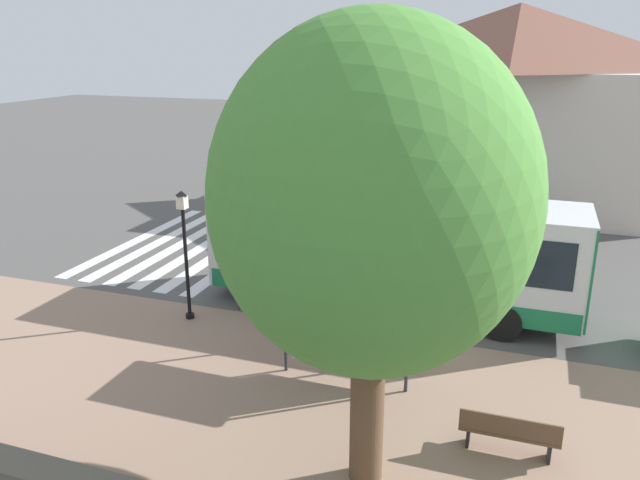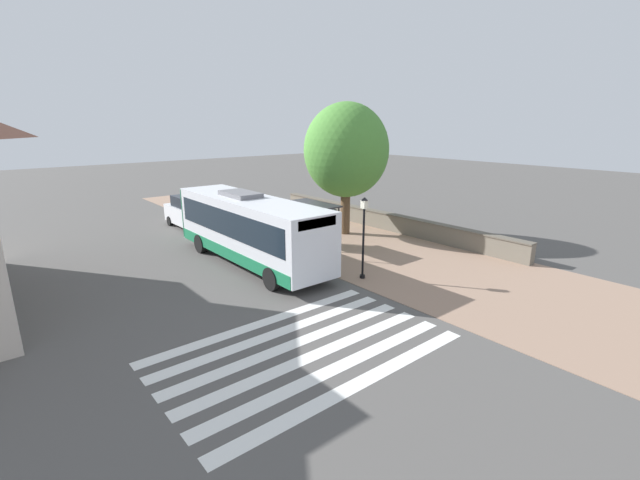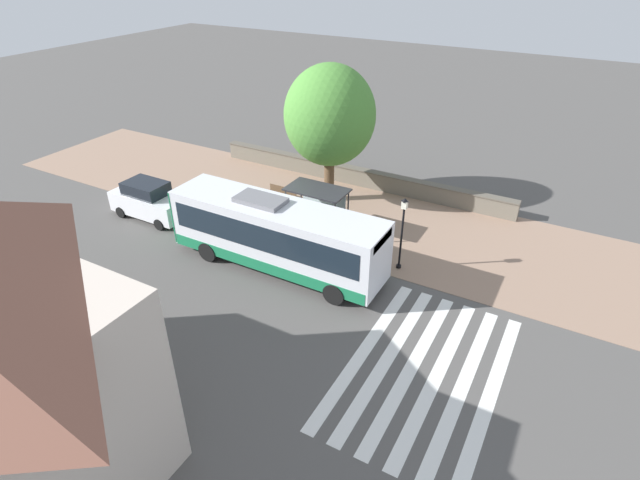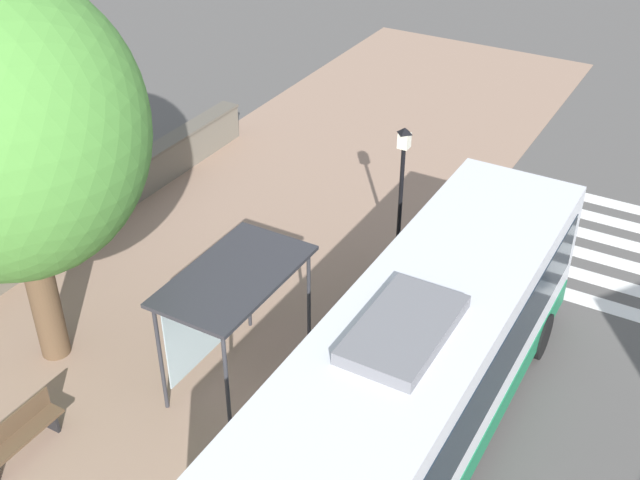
{
  "view_description": "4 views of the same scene",
  "coord_description": "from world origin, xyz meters",
  "px_view_note": "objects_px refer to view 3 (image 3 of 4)",
  "views": [
    {
      "loc": [
        -14.88,
        -2.81,
        7.54
      ],
      "look_at": [
        0.49,
        2.49,
        2.3
      ],
      "focal_mm": 35.0,
      "sensor_mm": 36.0,
      "label": 1
    },
    {
      "loc": [
        12.24,
        18.76,
        6.83
      ],
      "look_at": [
        -0.63,
        3.16,
        1.25
      ],
      "focal_mm": 24.0,
      "sensor_mm": 36.0,
      "label": 2
    },
    {
      "loc": [
        18.4,
        12.35,
        13.53
      ],
      "look_at": [
        1.59,
        2.95,
        1.96
      ],
      "focal_mm": 28.0,
      "sensor_mm": 36.0,
      "label": 3
    },
    {
      "loc": [
        5.52,
        -8.94,
        11.27
      ],
      "look_at": [
        -1.13,
        2.69,
        2.51
      ],
      "focal_mm": 45.0,
      "sensor_mm": 36.0,
      "label": 4
    }
  ],
  "objects_px": {
    "bench": "(282,193)",
    "pedestrian": "(370,257)",
    "bus": "(276,234)",
    "bus_shelter": "(319,195)",
    "parked_car_behind_bus": "(149,201)",
    "shade_tree": "(330,116)",
    "street_lamp_near": "(402,228)"
  },
  "relations": [
    {
      "from": "bench",
      "to": "pedestrian",
      "type": "bearing_deg",
      "value": 59.95
    },
    {
      "from": "bus",
      "to": "bus_shelter",
      "type": "height_order",
      "value": "bus"
    },
    {
      "from": "bus",
      "to": "bench",
      "type": "height_order",
      "value": "bus"
    },
    {
      "from": "bus",
      "to": "bus_shelter",
      "type": "distance_m",
      "value": 3.98
    },
    {
      "from": "pedestrian",
      "to": "bench",
      "type": "relative_size",
      "value": 0.87
    },
    {
      "from": "parked_car_behind_bus",
      "to": "shade_tree",
      "type": "bearing_deg",
      "value": 131.39
    },
    {
      "from": "bus_shelter",
      "to": "shade_tree",
      "type": "xyz_separation_m",
      "value": [
        -3.65,
        -1.33,
        3.02
      ]
    },
    {
      "from": "pedestrian",
      "to": "bench",
      "type": "bearing_deg",
      "value": -120.05
    },
    {
      "from": "pedestrian",
      "to": "street_lamp_near",
      "type": "height_order",
      "value": "street_lamp_near"
    },
    {
      "from": "bench",
      "to": "street_lamp_near",
      "type": "relative_size",
      "value": 0.5
    },
    {
      "from": "bench",
      "to": "bus",
      "type": "bearing_deg",
      "value": 31.12
    },
    {
      "from": "parked_car_behind_bus",
      "to": "bus_shelter",
      "type": "bearing_deg",
      "value": 109.42
    },
    {
      "from": "bus_shelter",
      "to": "pedestrian",
      "type": "xyz_separation_m",
      "value": [
        2.37,
        4.05,
        -1.2
      ]
    },
    {
      "from": "street_lamp_near",
      "to": "bench",
      "type": "bearing_deg",
      "value": -110.87
    },
    {
      "from": "bus",
      "to": "shade_tree",
      "type": "bearing_deg",
      "value": -170.36
    },
    {
      "from": "shade_tree",
      "to": "parked_car_behind_bus",
      "type": "bearing_deg",
      "value": -48.61
    },
    {
      "from": "bus",
      "to": "shade_tree",
      "type": "relative_size",
      "value": 1.32
    },
    {
      "from": "shade_tree",
      "to": "pedestrian",
      "type": "bearing_deg",
      "value": 41.85
    },
    {
      "from": "bench",
      "to": "shade_tree",
      "type": "xyz_separation_m",
      "value": [
        -1.52,
        2.39,
        4.69
      ]
    },
    {
      "from": "pedestrian",
      "to": "bench",
      "type": "height_order",
      "value": "pedestrian"
    },
    {
      "from": "street_lamp_near",
      "to": "parked_car_behind_bus",
      "type": "height_order",
      "value": "street_lamp_near"
    },
    {
      "from": "bus",
      "to": "shade_tree",
      "type": "height_order",
      "value": "shade_tree"
    },
    {
      "from": "bench",
      "to": "shade_tree",
      "type": "bearing_deg",
      "value": 122.41
    },
    {
      "from": "bus_shelter",
      "to": "bench",
      "type": "relative_size",
      "value": 1.72
    },
    {
      "from": "parked_car_behind_bus",
      "to": "bus",
      "type": "bearing_deg",
      "value": 85.26
    },
    {
      "from": "bus_shelter",
      "to": "bus",
      "type": "bearing_deg",
      "value": -0.59
    },
    {
      "from": "street_lamp_near",
      "to": "parked_car_behind_bus",
      "type": "distance_m",
      "value": 14.43
    },
    {
      "from": "bus",
      "to": "street_lamp_near",
      "type": "xyz_separation_m",
      "value": [
        -2.73,
        5.16,
        0.41
      ]
    },
    {
      "from": "bench",
      "to": "parked_car_behind_bus",
      "type": "height_order",
      "value": "parked_car_behind_bus"
    },
    {
      "from": "bus_shelter",
      "to": "shade_tree",
      "type": "bearing_deg",
      "value": -159.9
    },
    {
      "from": "bus_shelter",
      "to": "pedestrian",
      "type": "relative_size",
      "value": 1.97
    },
    {
      "from": "pedestrian",
      "to": "parked_car_behind_bus",
      "type": "height_order",
      "value": "parked_car_behind_bus"
    }
  ]
}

